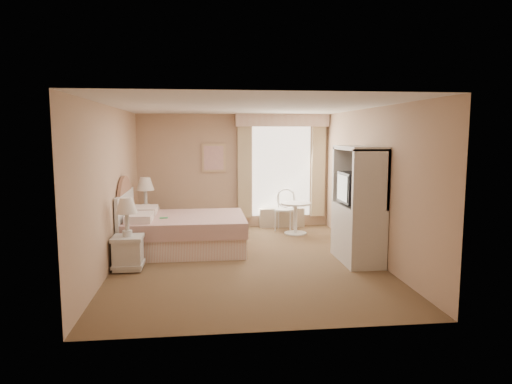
{
  "coord_description": "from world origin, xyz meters",
  "views": [
    {
      "loc": [
        -0.68,
        -7.29,
        2.08
      ],
      "look_at": [
        0.2,
        0.3,
        1.1
      ],
      "focal_mm": 32.0,
      "sensor_mm": 36.0,
      "label": 1
    }
  ],
  "objects": [
    {
      "name": "cafe_chair",
      "position": [
        1.07,
        2.34,
        0.51
      ],
      "size": [
        0.55,
        0.55,
        0.89
      ],
      "rotation": [
        0.0,
        0.0,
        -0.38
      ],
      "color": "silver",
      "rests_on": "room"
    },
    {
      "name": "armoire",
      "position": [
        1.81,
        -0.25,
        0.78
      ],
      "size": [
        0.57,
        1.13,
        1.88
      ],
      "color": "silver",
      "rests_on": "room"
    },
    {
      "name": "room",
      "position": [
        0.0,
        0.0,
        1.25
      ],
      "size": [
        4.21,
        5.51,
        2.51
      ],
      "color": "brown",
      "rests_on": "ground"
    },
    {
      "name": "nightstand_far",
      "position": [
        -1.84,
        1.97,
        0.45
      ],
      "size": [
        0.49,
        0.49,
        1.19
      ],
      "color": "silver",
      "rests_on": "room"
    },
    {
      "name": "nightstand_near",
      "position": [
        -1.84,
        -0.32,
        0.42
      ],
      "size": [
        0.45,
        0.45,
        1.1
      ],
      "color": "silver",
      "rests_on": "room"
    },
    {
      "name": "round_table",
      "position": [
        1.21,
        1.89,
        0.44
      ],
      "size": [
        0.62,
        0.62,
        0.65
      ],
      "color": "silver",
      "rests_on": "room"
    },
    {
      "name": "framed_art",
      "position": [
        -0.45,
        2.71,
        1.55
      ],
      "size": [
        0.52,
        0.04,
        0.62
      ],
      "color": "tan",
      "rests_on": "room"
    },
    {
      "name": "window",
      "position": [
        1.05,
        2.65,
        1.34
      ],
      "size": [
        2.05,
        0.22,
        2.51
      ],
      "color": "white",
      "rests_on": "room"
    },
    {
      "name": "bed",
      "position": [
        -1.12,
        0.79,
        0.35
      ],
      "size": [
        2.12,
        1.64,
        1.45
      ],
      "color": "#D89F8C",
      "rests_on": "room"
    }
  ]
}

